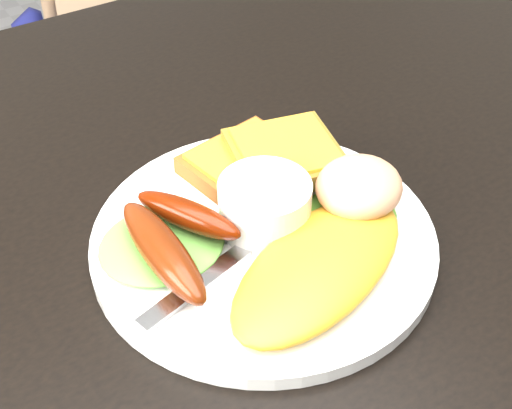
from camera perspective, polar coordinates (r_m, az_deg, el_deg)
The scene contains 13 objects.
dining_table at distance 0.58m, azimuth 5.74°, elevation -0.36°, with size 1.20×0.80×0.04m, color black.
dining_chair at distance 1.56m, azimuth -7.89°, elevation 15.93°, with size 0.41×0.41×0.05m, color #A27B59.
plate at distance 0.51m, azimuth 0.61°, elevation -2.83°, with size 0.25×0.25×0.01m, color white.
lettuce_left at distance 0.50m, azimuth -7.53°, elevation -3.14°, with size 0.09×0.08×0.01m, color #4B8833.
lettuce_right at distance 0.52m, azimuth 7.38°, elevation -0.87°, with size 0.07×0.06×0.01m, color green.
omelette at distance 0.47m, azimuth 5.10°, elevation -4.91°, with size 0.16×0.08×0.02m, color gold.
sausage_a at distance 0.47m, azimuth -7.49°, elevation -3.69°, with size 0.03×0.11×0.03m, color #61340F.
sausage_b at distance 0.49m, azimuth -5.47°, elevation -0.84°, with size 0.02×0.08×0.02m, color #620801.
ramekin at distance 0.50m, azimuth 0.70°, elevation -0.10°, with size 0.07×0.07×0.04m, color white.
toast_a at distance 0.55m, azimuth -0.34°, elevation 2.95°, with size 0.09×0.09×0.01m, color brown.
toast_b at distance 0.54m, azimuth 2.39°, elevation 3.96°, with size 0.08×0.08×0.01m, color olive.
potato_salad at distance 0.51m, azimuth 8.24°, elevation 1.40°, with size 0.07×0.06×0.03m, color beige.
fork at distance 0.48m, azimuth -2.15°, elevation -4.53°, with size 0.16×0.01×0.00m, color #ADAFB7.
Camera 1 is at (-0.28, -0.33, 1.11)m, focal length 50.00 mm.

